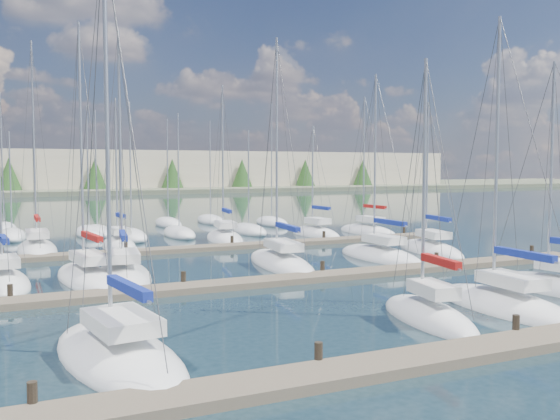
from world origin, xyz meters
name	(u,v)px	position (x,y,z in m)	size (l,w,h in m)	color
ground	(109,219)	(0.00, 60.00, 0.00)	(400.00, 400.00, 0.00)	#1C3139
dock_near	(443,356)	(0.00, 2.01, 0.15)	(44.00, 1.93, 1.10)	#6B5E4C
dock_mid	(263,282)	(0.00, 16.01, 0.15)	(44.00, 1.93, 1.10)	#6B5E4C
dock_far	(185,249)	(0.00, 30.01, 0.15)	(44.00, 1.93, 1.10)	#6B5E4C
sailboat_k	(281,263)	(3.44, 21.12, 0.19)	(3.89, 10.10, 14.73)	white
sailboat_h	(4,283)	(-12.16, 21.14, 0.18)	(2.89, 6.70, 11.36)	white
sailboat_r	(368,231)	(18.57, 34.43, 0.19)	(2.77, 8.11, 13.17)	white
sailboat_o	(119,245)	(-3.91, 33.86, 0.20)	(2.26, 6.19, 11.95)	white
sailboat_d	(429,317)	(2.77, 6.18, 0.19)	(3.11, 6.78, 11.08)	white
sailboat_j	(123,276)	(-6.27, 20.59, 0.18)	(4.19, 8.83, 14.17)	white
sailboat_m	(430,250)	(15.68, 22.01, 0.18)	(3.93, 8.41, 11.41)	white
sailboat_n	(37,249)	(-9.60, 34.36, 0.19)	(2.90, 8.93, 15.80)	white
sailboat_i	(87,278)	(-8.11, 20.78, 0.19)	(3.29, 9.08, 14.45)	white
sailboat_c	(118,356)	(-9.27, 6.33, 0.18)	(4.20, 8.84, 14.11)	white
sailboat_p	(225,238)	(5.03, 35.29, 0.18)	(4.00, 8.33, 13.58)	white
sailboat_l	(380,256)	(10.67, 20.99, 0.18)	(2.84, 8.56, 12.93)	white
sailboat_e	(504,306)	(6.99, 6.40, 0.18)	(3.07, 8.40, 13.19)	white
sailboat_f	(560,289)	(12.16, 7.93, 0.18)	(3.25, 8.43, 11.90)	white
sailboat_q	(316,234)	(13.49, 34.98, 0.18)	(2.74, 7.07, 10.42)	white
distant_boats	(92,232)	(-4.34, 43.76, 0.29)	(36.93, 20.75, 13.30)	#9EA0A5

